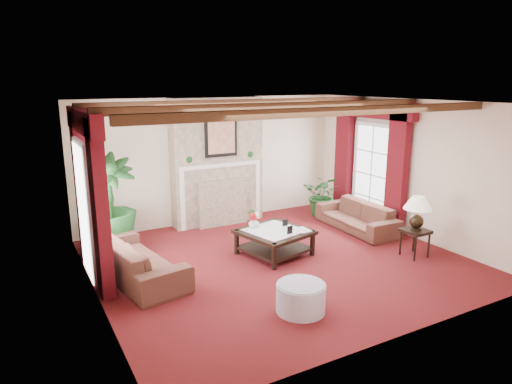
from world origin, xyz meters
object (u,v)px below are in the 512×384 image
side_table (415,243)px  ottoman (301,298)px  potted_palm (109,225)px  coffee_table (274,242)px  sofa_left (137,252)px  sofa_right (357,212)px

side_table → ottoman: bearing=-166.6°
potted_palm → side_table: (4.67, -2.87, -0.25)m
coffee_table → ottoman: (-0.76, -1.95, -0.03)m
sofa_left → coffee_table: size_ratio=2.02×
coffee_table → side_table: side_table is taller
potted_palm → side_table: 5.48m
potted_palm → coffee_table: (2.53, -1.61, -0.27)m
ottoman → coffee_table: bearing=68.7°
sofa_right → sofa_left: bearing=-85.9°
sofa_left → sofa_right: 4.64m
sofa_left → sofa_right: bearing=-97.0°
potted_palm → side_table: potted_palm is taller
sofa_left → side_table: size_ratio=4.50×
sofa_right → ottoman: (-2.99, -2.34, -0.18)m
sofa_left → side_table: sofa_left is taller
coffee_table → ottoman: size_ratio=1.65×
sofa_left → potted_palm: bearing=-4.2°
ottoman → sofa_right: bearing=38.0°
potted_palm → coffee_table: potted_palm is taller
side_table → ottoman: 2.98m
sofa_right → side_table: (-0.10, -1.65, -0.13)m
side_table → ottoman: size_ratio=0.74×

